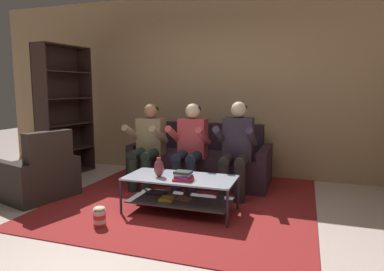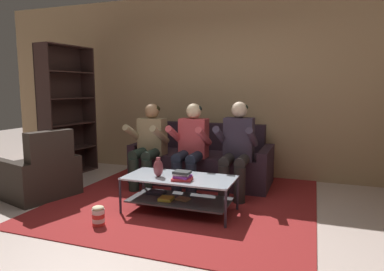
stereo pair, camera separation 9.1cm
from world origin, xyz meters
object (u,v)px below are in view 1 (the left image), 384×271
Objects in this scene: coffee_table at (179,189)px; bookshelf at (62,123)px; armchair at (36,176)px; person_seated_right at (237,145)px; book_stack at (183,176)px; couch at (201,162)px; vase at (159,168)px; popcorn_tub at (100,217)px; person_seated_left at (148,142)px; person_seated_middle at (190,144)px.

bookshelf is (-2.40, 1.02, 0.57)m from coffee_table.
bookshelf is at bearing 112.21° from armchair.
person_seated_right is 0.59× the size of bookshelf.
book_stack is at bearing -51.17° from coffee_table.
couch is 1.64× the size of person_seated_right.
armchair is (-1.74, -0.00, -0.24)m from vase.
popcorn_tub is (-0.40, -0.59, -0.41)m from vase.
person_seated_left reaches higher than popcorn_tub.
person_seated_left is 1.27m from book_stack.
book_stack is at bearing -24.35° from bookshelf.
armchair is (0.44, -1.09, -0.56)m from bookshelf.
person_seated_right is 1.92m from popcorn_tub.
person_seated_right is 5.68× the size of popcorn_tub.
armchair is (-1.96, -0.07, 0.01)m from coffee_table.
person_seated_right is at bearing -4.25° from bookshelf.
coffee_table is 0.60× the size of bookshelf.
coffee_table reaches higher than popcorn_tub.
popcorn_tub is (-0.48, -1.97, -0.19)m from couch.
bookshelf reaches higher than person_seated_left.
person_seated_middle is at bearing 84.86° from vase.
armchair is 1.47m from popcorn_tub.
couch is at bearing 76.28° from popcorn_tub.
book_stack is at bearing 37.67° from popcorn_tub.
popcorn_tub is at bearing -108.27° from person_seated_middle.
coffee_table is at bearing 2.07° from armchair.
popcorn_tub is at bearing -84.04° from person_seated_left.
popcorn_tub is at bearing -23.73° from armchair.
person_seated_left is at bearing 134.09° from coffee_table.
person_seated_right reaches higher than person_seated_middle.
person_seated_right reaches higher than armchair.
person_seated_left reaches higher than couch.
bookshelf is 1.94× the size of armchair.
bookshelf reaches higher than person_seated_middle.
couch is 9.33× the size of popcorn_tub.
vase is at bearing -57.33° from person_seated_left.
person_seated_left reaches higher than book_stack.
coffee_table is (0.14, -1.31, -0.02)m from couch.
coffee_table is (0.14, -0.80, -0.39)m from person_seated_middle.
person_seated_left is at bearing 36.23° from armchair.
person_seated_right is at bearing 66.09° from book_stack.
person_seated_left is 1.56m from popcorn_tub.
person_seated_right is (0.63, -0.51, 0.38)m from couch.
person_seated_left is 0.96× the size of coffee_table.
bookshelf reaches higher than popcorn_tub.
coffee_table is 0.23m from book_stack.
person_seated_right is 1.02m from coffee_table.
armchair is at bearing 178.88° from book_stack.
armchair is at bearing -177.93° from coffee_table.
person_seated_left reaches higher than vase.
book_stack is at bearing -1.12° from armchair.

